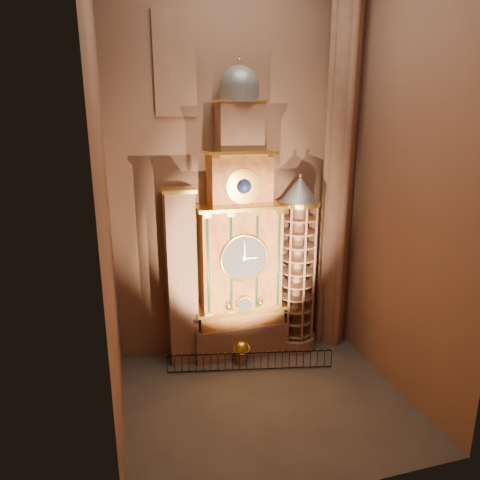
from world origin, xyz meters
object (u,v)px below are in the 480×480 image
object	(u,v)px
astronomical_clock	(240,247)
celestial_globe	(241,350)
portrait_tower	(181,277)
stair_turret	(297,266)
iron_railing	(250,361)

from	to	relation	value
astronomical_clock	celestial_globe	distance (m)	6.00
portrait_tower	celestial_globe	size ratio (longest dim) A/B	7.23
portrait_tower	stair_turret	size ratio (longest dim) A/B	0.94
stair_turret	celestial_globe	world-z (taller)	stair_turret
portrait_tower	iron_railing	bearing A→B (deg)	-33.87
stair_turret	celestial_globe	bearing A→B (deg)	-163.32
celestial_globe	iron_railing	xyz separation A→B (m)	(0.28, -0.87, -0.25)
stair_turret	astronomical_clock	bearing A→B (deg)	175.70
portrait_tower	astronomical_clock	bearing A→B (deg)	-0.29
astronomical_clock	iron_railing	size ratio (longest dim) A/B	1.83
celestial_globe	astronomical_clock	bearing A→B (deg)	78.71
celestial_globe	iron_railing	distance (m)	0.95
astronomical_clock	stair_turret	bearing A→B (deg)	-4.30
stair_turret	celestial_globe	distance (m)	5.93
astronomical_clock	celestial_globe	bearing A→B (deg)	-101.29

